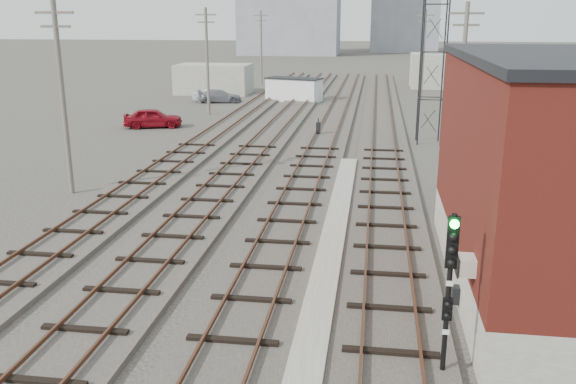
% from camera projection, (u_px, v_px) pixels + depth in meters
% --- Properties ---
extents(ground, '(320.00, 320.00, 0.00)m').
position_uv_depth(ground, '(358.00, 96.00, 65.86)').
color(ground, '#282621').
rests_on(ground, ground).
extents(track_right, '(3.20, 90.00, 0.39)m').
position_uv_depth(track_right, '(383.00, 130.00, 45.51)').
color(track_right, '#332D28').
rests_on(track_right, ground).
extents(track_mid_right, '(3.20, 90.00, 0.39)m').
position_uv_depth(track_mid_right, '(329.00, 128.00, 46.06)').
color(track_mid_right, '#332D28').
rests_on(track_mid_right, ground).
extents(track_mid_left, '(3.20, 90.00, 0.39)m').
position_uv_depth(track_mid_left, '(277.00, 127.00, 46.60)').
color(track_mid_left, '#332D28').
rests_on(track_mid_left, ground).
extents(track_left, '(3.20, 90.00, 0.39)m').
position_uv_depth(track_left, '(226.00, 126.00, 47.15)').
color(track_left, '#332D28').
rests_on(track_left, ground).
extents(platform_curb, '(0.90, 28.00, 0.26)m').
position_uv_depth(platform_curb, '(331.00, 249.00, 21.99)').
color(platform_curb, gray).
rests_on(platform_curb, ground).
extents(brick_building, '(6.54, 12.20, 7.22)m').
position_uv_depth(brick_building, '(562.00, 176.00, 18.16)').
color(brick_building, gray).
rests_on(brick_building, ground).
extents(lattice_tower, '(1.60, 1.60, 15.00)m').
position_uv_depth(lattice_tower, '(435.00, 28.00, 39.25)').
color(lattice_tower, black).
rests_on(lattice_tower, ground).
extents(utility_pole_left_a, '(1.80, 0.24, 9.00)m').
position_uv_depth(utility_pole_left_a, '(62.00, 94.00, 28.19)').
color(utility_pole_left_a, '#595147').
rests_on(utility_pole_left_a, ground).
extents(utility_pole_left_b, '(1.80, 0.24, 9.00)m').
position_uv_depth(utility_pole_left_b, '(207.00, 59.00, 51.97)').
color(utility_pole_left_b, '#595147').
rests_on(utility_pole_left_b, ground).
extents(utility_pole_left_c, '(1.80, 0.24, 9.00)m').
position_uv_depth(utility_pole_left_c, '(261.00, 46.00, 75.76)').
color(utility_pole_left_c, '#595147').
rests_on(utility_pole_left_c, ground).
extents(utility_pole_right_a, '(1.80, 0.24, 9.00)m').
position_uv_depth(utility_pole_right_a, '(462.00, 82.00, 33.20)').
color(utility_pole_right_a, '#595147').
rests_on(utility_pole_right_a, ground).
extents(utility_pole_right_b, '(1.80, 0.24, 9.00)m').
position_uv_depth(utility_pole_right_b, '(423.00, 52.00, 61.74)').
color(utility_pole_right_b, '#595147').
rests_on(utility_pole_right_b, ground).
extents(shed_left, '(8.00, 5.00, 3.20)m').
position_uv_depth(shed_left, '(214.00, 79.00, 67.60)').
color(shed_left, gray).
rests_on(shed_left, ground).
extents(shed_right, '(6.00, 6.00, 4.00)m').
position_uv_depth(shed_right, '(436.00, 71.00, 73.59)').
color(shed_right, gray).
rests_on(shed_right, ground).
extents(signal_mast, '(0.40, 0.41, 4.06)m').
position_uv_depth(signal_mast, '(449.00, 285.00, 13.74)').
color(signal_mast, gray).
rests_on(signal_mast, ground).
extents(switch_stand, '(0.29, 0.29, 1.21)m').
position_uv_depth(switch_stand, '(318.00, 129.00, 43.35)').
color(switch_stand, black).
rests_on(switch_stand, ground).
extents(site_trailer, '(6.04, 3.97, 2.35)m').
position_uv_depth(site_trailer, '(294.00, 89.00, 61.49)').
color(site_trailer, white).
rests_on(site_trailer, ground).
extents(car_red, '(4.74, 2.96, 1.50)m').
position_uv_depth(car_red, '(153.00, 118.00, 46.82)').
color(car_red, maroon).
rests_on(car_red, ground).
extents(car_silver, '(3.82, 1.42, 1.25)m').
position_uv_depth(car_silver, '(212.00, 96.00, 61.23)').
color(car_silver, '#B8BAC1').
rests_on(car_silver, ground).
extents(car_grey, '(4.63, 2.63, 1.27)m').
position_uv_depth(car_grey, '(220.00, 96.00, 60.69)').
color(car_grey, slate).
rests_on(car_grey, ground).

